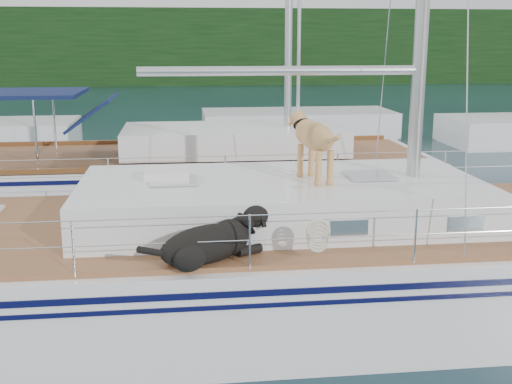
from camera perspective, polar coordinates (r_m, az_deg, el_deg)
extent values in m
plane|color=black|center=(8.88, -3.10, -10.48)|extent=(120.00, 120.00, 0.00)
cube|color=black|center=(53.11, -6.45, 12.68)|extent=(90.00, 3.00, 6.00)
cube|color=#595147|center=(54.39, -6.40, 10.17)|extent=(92.00, 1.00, 1.20)
cube|color=white|center=(8.69, -3.14, -7.47)|extent=(12.00, 3.80, 1.40)
cube|color=brown|center=(8.46, -3.21, -2.84)|extent=(11.52, 3.50, 0.06)
cube|color=white|center=(8.47, 2.18, -0.68)|extent=(5.20, 2.50, 0.55)
cylinder|color=silver|center=(8.22, 2.28, 10.72)|extent=(3.60, 0.12, 0.12)
cylinder|color=silver|center=(6.62, -2.29, -2.15)|extent=(10.56, 0.01, 0.01)
cylinder|color=silver|center=(10.03, -3.90, 3.18)|extent=(10.56, 0.01, 0.01)
cube|color=#1B3CAC|center=(9.94, -10.52, -0.27)|extent=(0.74, 0.68, 0.05)
cube|color=silver|center=(8.44, -7.90, 1.57)|extent=(0.58, 0.48, 0.15)
torus|color=beige|center=(6.82, 5.55, -3.48)|extent=(0.33, 0.12, 0.33)
cube|color=white|center=(14.32, -6.76, 0.63)|extent=(11.00, 3.50, 1.30)
cube|color=brown|center=(14.19, -6.83, 3.19)|extent=(10.56, 3.29, 0.06)
cube|color=white|center=(14.18, -2.00, 4.70)|extent=(4.80, 2.30, 0.55)
cube|color=#111F47|center=(14.38, -19.98, 8.25)|extent=(2.40, 2.30, 0.08)
cube|color=white|center=(24.73, 3.72, 5.96)|extent=(7.20, 3.00, 1.10)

